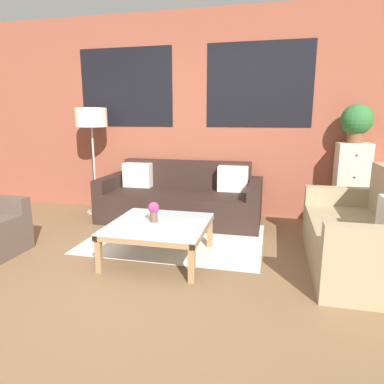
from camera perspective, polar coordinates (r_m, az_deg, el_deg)
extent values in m
plane|color=brown|center=(3.02, -11.45, -15.05)|extent=(16.00, 16.00, 0.00)
cube|color=brown|center=(5.00, -0.28, 12.59)|extent=(8.40, 0.08, 2.80)
cube|color=black|center=(5.28, -10.94, 16.71)|extent=(1.40, 0.01, 1.10)
cube|color=black|center=(4.84, 11.10, 17.12)|extent=(1.40, 0.01, 1.10)
cube|color=silver|center=(4.02, -2.71, -7.67)|extent=(1.98, 1.44, 0.00)
cube|color=black|center=(4.56, -2.25, -2.64)|extent=(1.82, 0.72, 0.40)
cube|color=black|center=(4.93, -0.91, 0.78)|extent=(1.82, 0.16, 0.78)
cube|color=black|center=(4.96, -13.13, -0.67)|extent=(0.16, 0.88, 0.58)
cube|color=black|center=(4.46, 10.40, -1.97)|extent=(0.16, 0.88, 0.58)
cube|color=beige|center=(4.96, -9.05, 2.80)|extent=(0.40, 0.16, 0.34)
cube|color=beige|center=(4.62, 6.83, 2.19)|extent=(0.40, 0.16, 0.34)
cube|color=tan|center=(3.54, 24.22, -8.06)|extent=(0.64, 1.30, 0.42)
cube|color=tan|center=(4.20, 23.61, -3.45)|extent=(0.80, 0.14, 0.62)
cube|color=tan|center=(2.87, 28.69, -11.09)|extent=(0.80, 0.14, 0.62)
cube|color=silver|center=(3.37, -5.52, -5.23)|extent=(0.93, 0.93, 0.01)
cube|color=#99754C|center=(2.99, -8.23, -8.25)|extent=(0.93, 0.05, 0.05)
cube|color=#99754C|center=(3.78, -3.38, -3.73)|extent=(0.93, 0.05, 0.05)
cube|color=#99754C|center=(3.54, -12.32, -5.12)|extent=(0.05, 0.93, 0.05)
cube|color=#99754C|center=(3.27, 1.88, -6.30)|extent=(0.05, 0.93, 0.05)
cube|color=#99754C|center=(3.23, -15.28, -9.91)|extent=(0.06, 0.05, 0.36)
cube|color=#99754C|center=(2.94, -0.06, -11.73)|extent=(0.05, 0.05, 0.36)
cube|color=#99754C|center=(3.95, -9.40, -5.48)|extent=(0.06, 0.06, 0.36)
cube|color=#99754C|center=(3.72, 2.98, -6.47)|extent=(0.05, 0.06, 0.36)
cylinder|color=#B2B2B7|center=(5.28, -15.57, -3.15)|extent=(0.28, 0.28, 0.02)
cylinder|color=#B2B2B7|center=(5.15, -15.97, 3.54)|extent=(0.03, 0.03, 1.23)
cylinder|color=beige|center=(5.10, -16.47, 11.84)|extent=(0.44, 0.44, 0.26)
cube|color=beige|center=(4.79, 24.87, 1.04)|extent=(0.38, 0.36, 1.07)
sphere|color=#38332D|center=(4.56, 25.78, 5.55)|extent=(0.02, 0.02, 0.02)
sphere|color=#38332D|center=(4.59, 25.47, 2.24)|extent=(0.02, 0.02, 0.02)
sphere|color=#38332D|center=(4.64, 25.16, -1.01)|extent=(0.02, 0.02, 0.02)
sphere|color=#38332D|center=(4.70, 24.87, -4.18)|extent=(0.02, 0.02, 0.02)
cylinder|color=brown|center=(4.72, 25.53, 8.13)|extent=(0.19, 0.19, 0.12)
sphere|color=#2D6B33|center=(4.71, 25.78, 10.80)|extent=(0.38, 0.38, 0.38)
cylinder|color=brown|center=(3.40, -6.38, -4.08)|extent=(0.07, 0.07, 0.11)
sphere|color=#9E3366|center=(3.37, -6.42, -2.59)|extent=(0.11, 0.11, 0.11)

